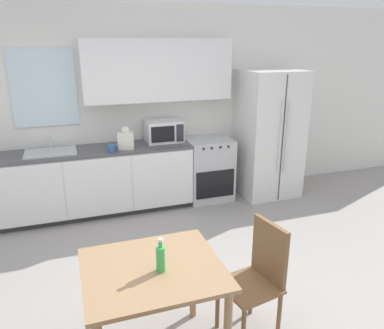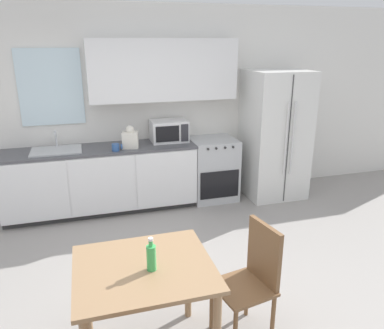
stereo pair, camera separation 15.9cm
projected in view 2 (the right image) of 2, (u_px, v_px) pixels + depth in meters
The scene contains 12 objects.
ground_plane at pixel (167, 297), 3.40m from camera, with size 12.00×12.00×0.00m, color gray.
wall_back at pixel (133, 100), 5.10m from camera, with size 12.00×0.38×2.70m.
kitchen_counter at pixel (102, 179), 5.02m from camera, with size 2.52×0.62×0.89m.
oven_range at pixel (213, 169), 5.44m from camera, with size 0.64×0.61×0.89m.
refrigerator at pixel (275, 135), 5.45m from camera, with size 0.83×0.82×1.83m.
kitchen_sink at pixel (56, 150), 4.74m from camera, with size 0.62×0.44×0.23m.
microwave at pixel (169, 131), 5.17m from camera, with size 0.50×0.36×0.29m.
coffee_mug at pixel (116, 147), 4.74m from camera, with size 0.13×0.10×0.09m.
grocery_bag_0 at pixel (130, 138), 4.86m from camera, with size 0.23×0.21×0.29m.
dining_table at pixel (145, 283), 2.56m from camera, with size 0.93×0.81×0.78m.
dining_chair_side at pixel (254, 273), 2.85m from camera, with size 0.47×0.47×0.93m.
drink_bottle at pixel (151, 257), 2.45m from camera, with size 0.06×0.06×0.24m.
Camera 2 is at (-0.58, -2.80, 2.22)m, focal length 35.00 mm.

